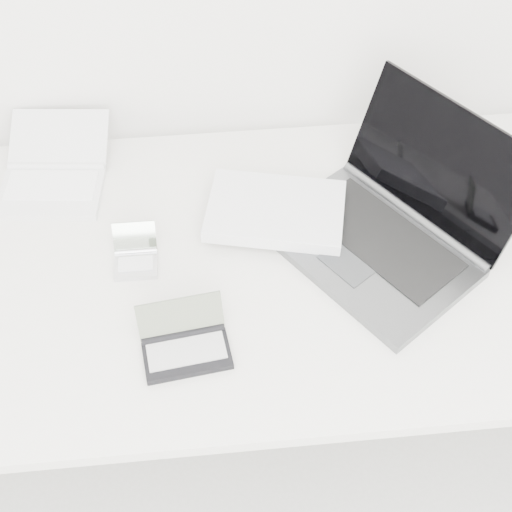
{
  "coord_description": "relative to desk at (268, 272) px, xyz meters",
  "views": [
    {
      "loc": [
        -0.12,
        0.63,
        1.87
      ],
      "look_at": [
        -0.03,
        1.51,
        0.79
      ],
      "focal_mm": 50.0,
      "sensor_mm": 36.0,
      "label": 1
    }
  ],
  "objects": [
    {
      "name": "netbook_open_white",
      "position": [
        -0.46,
        0.27,
        0.06
      ],
      "size": [
        0.25,
        0.3,
        0.08
      ],
      "rotation": [
        0.0,
        0.0,
        -0.1
      ],
      "color": "white",
      "rests_on": "desk"
    },
    {
      "name": "pda_silver",
      "position": [
        -0.27,
        0.02,
        0.06
      ],
      "size": [
        0.09,
        0.1,
        0.07
      ],
      "rotation": [
        0.0,
        0.0,
        -0.01
      ],
      "color": "silver",
      "rests_on": "desk"
    },
    {
      "name": "desk",
      "position": [
        0.0,
        0.0,
        0.0
      ],
      "size": [
        1.6,
        0.8,
        0.73
      ],
      "color": "white",
      "rests_on": "ground"
    },
    {
      "name": "palmtop_charcoal",
      "position": [
        -0.18,
        -0.2,
        0.06
      ],
      "size": [
        0.17,
        0.14,
        0.08
      ],
      "rotation": [
        0.0,
        0.0,
        0.13
      ],
      "color": "black",
      "rests_on": "desk"
    },
    {
      "name": "laptop_large",
      "position": [
        0.18,
        0.05,
        0.09
      ],
      "size": [
        0.65,
        0.54,
        0.26
      ],
      "rotation": [
        0.0,
        0.0,
        -0.95
      ],
      "color": "#5A5C60",
      "rests_on": "desk"
    }
  ]
}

